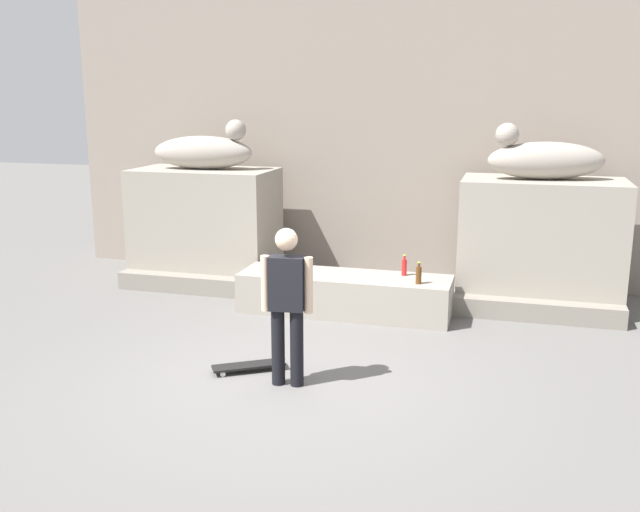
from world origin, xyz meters
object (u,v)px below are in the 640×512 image
(bottle_red, at_px, (404,267))
(statue_reclining_right, at_px, (544,159))
(bottle_brown, at_px, (419,275))
(skateboard, at_px, (249,366))
(statue_reclining_left, at_px, (205,151))
(skater, at_px, (287,300))

(bottle_red, bearing_deg, statue_reclining_right, 27.47)
(bottle_brown, bearing_deg, skateboard, -125.86)
(skateboard, height_order, bottle_red, bottle_red)
(statue_reclining_left, xyz_separation_m, skater, (2.56, -3.68, -1.18))
(skater, xyz_separation_m, bottle_brown, (1.03, 2.38, -0.25))
(skateboard, bearing_deg, skater, 124.60)
(bottle_red, bearing_deg, bottle_brown, -56.94)
(skateboard, bearing_deg, bottle_brown, -158.10)
(skater, height_order, bottle_brown, skater)
(skateboard, relative_size, bottle_brown, 2.67)
(bottle_red, relative_size, bottle_brown, 0.99)
(skateboard, bearing_deg, statue_reclining_right, -163.83)
(statue_reclining_right, xyz_separation_m, skater, (-2.53, -3.67, -1.18))
(statue_reclining_right, height_order, bottle_red, statue_reclining_right)
(skateboard, bearing_deg, bottle_red, -149.49)
(skater, bearing_deg, bottle_red, -112.03)
(statue_reclining_right, bearing_deg, skater, 43.10)
(skater, relative_size, skateboard, 2.13)
(statue_reclining_right, relative_size, skateboard, 2.15)
(skater, relative_size, bottle_brown, 5.69)
(skateboard, height_order, bottle_brown, bottle_brown)
(statue_reclining_right, distance_m, bottle_red, 2.44)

